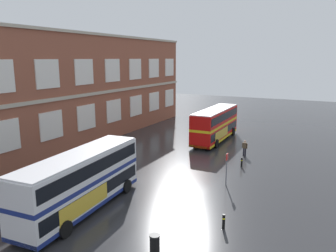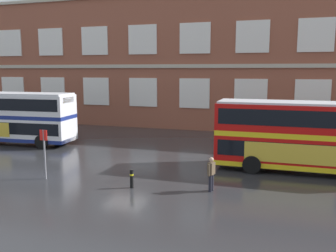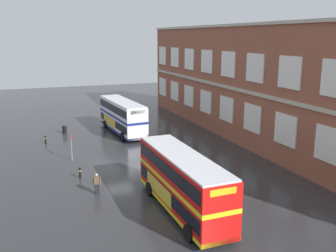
{
  "view_description": "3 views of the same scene",
  "coord_description": "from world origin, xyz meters",
  "px_view_note": "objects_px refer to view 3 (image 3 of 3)",
  "views": [
    {
      "loc": [
        -27.92,
        -11.48,
        10.32
      ],
      "look_at": [
        -0.28,
        2.69,
        3.88
      ],
      "focal_mm": 35.07,
      "sensor_mm": 36.0,
      "label": 1
    },
    {
      "loc": [
        9.35,
        -20.27,
        5.89
      ],
      "look_at": [
        1.06,
        5.41,
        1.7
      ],
      "focal_mm": 39.06,
      "sensor_mm": 36.0,
      "label": 2
    },
    {
      "loc": [
        33.14,
        -8.0,
        11.88
      ],
      "look_at": [
        2.37,
        4.01,
        3.96
      ],
      "focal_mm": 40.1,
      "sensor_mm": 36.0,
      "label": 3
    }
  ],
  "objects_px": {
    "double_decker_near": "(122,116)",
    "station_litter_bin": "(64,129)",
    "double_decker_middle": "(183,182)",
    "bus_stand_flag": "(71,145)",
    "safety_bollard_west": "(80,173)",
    "safety_bollard_east": "(46,140)",
    "waiting_passenger": "(97,183)"
  },
  "relations": [
    {
      "from": "bus_stand_flag",
      "to": "station_litter_bin",
      "type": "xyz_separation_m",
      "value": [
        -11.1,
        0.52,
        -1.12
      ]
    },
    {
      "from": "bus_stand_flag",
      "to": "safety_bollard_east",
      "type": "relative_size",
      "value": 2.84
    },
    {
      "from": "waiting_passenger",
      "to": "double_decker_near",
      "type": "bearing_deg",
      "value": 159.54
    },
    {
      "from": "double_decker_near",
      "to": "safety_bollard_east",
      "type": "relative_size",
      "value": 11.75
    },
    {
      "from": "bus_stand_flag",
      "to": "safety_bollard_east",
      "type": "xyz_separation_m",
      "value": [
        -6.99,
        -2.02,
        -1.14
      ]
    },
    {
      "from": "double_decker_middle",
      "to": "safety_bollard_west",
      "type": "distance_m",
      "value": 10.63
    },
    {
      "from": "safety_bollard_east",
      "to": "bus_stand_flag",
      "type": "bearing_deg",
      "value": 16.14
    },
    {
      "from": "safety_bollard_west",
      "to": "safety_bollard_east",
      "type": "height_order",
      "value": "same"
    },
    {
      "from": "double_decker_near",
      "to": "double_decker_middle",
      "type": "bearing_deg",
      "value": -4.16
    },
    {
      "from": "double_decker_middle",
      "to": "station_litter_bin",
      "type": "distance_m",
      "value": 25.56
    },
    {
      "from": "station_litter_bin",
      "to": "safety_bollard_west",
      "type": "xyz_separation_m",
      "value": [
        16.17,
        -0.49,
        -0.03
      ]
    },
    {
      "from": "double_decker_near",
      "to": "station_litter_bin",
      "type": "relative_size",
      "value": 10.84
    },
    {
      "from": "waiting_passenger",
      "to": "safety_bollard_east",
      "type": "bearing_deg",
      "value": -170.17
    },
    {
      "from": "safety_bollard_west",
      "to": "safety_bollard_east",
      "type": "relative_size",
      "value": 1.0
    },
    {
      "from": "double_decker_near",
      "to": "safety_bollard_east",
      "type": "distance_m",
      "value": 9.81
    },
    {
      "from": "safety_bollard_west",
      "to": "double_decker_near",
      "type": "bearing_deg",
      "value": 152.2
    },
    {
      "from": "waiting_passenger",
      "to": "safety_bollard_east",
      "type": "height_order",
      "value": "waiting_passenger"
    },
    {
      "from": "double_decker_middle",
      "to": "bus_stand_flag",
      "type": "height_order",
      "value": "double_decker_middle"
    },
    {
      "from": "safety_bollard_west",
      "to": "bus_stand_flag",
      "type": "bearing_deg",
      "value": -179.68
    },
    {
      "from": "station_litter_bin",
      "to": "double_decker_middle",
      "type": "bearing_deg",
      "value": 11.91
    },
    {
      "from": "double_decker_middle",
      "to": "waiting_passenger",
      "type": "distance_m",
      "value": 7.13
    },
    {
      "from": "double_decker_near",
      "to": "station_litter_bin",
      "type": "height_order",
      "value": "double_decker_near"
    },
    {
      "from": "double_decker_near",
      "to": "bus_stand_flag",
      "type": "distance_m",
      "value": 11.68
    },
    {
      "from": "double_decker_near",
      "to": "safety_bollard_west",
      "type": "relative_size",
      "value": 11.75
    },
    {
      "from": "station_litter_bin",
      "to": "safety_bollard_west",
      "type": "height_order",
      "value": "station_litter_bin"
    },
    {
      "from": "bus_stand_flag",
      "to": "safety_bollard_east",
      "type": "distance_m",
      "value": 7.37
    },
    {
      "from": "bus_stand_flag",
      "to": "station_litter_bin",
      "type": "distance_m",
      "value": 11.17
    },
    {
      "from": "double_decker_near",
      "to": "station_litter_bin",
      "type": "distance_m",
      "value": 7.42
    },
    {
      "from": "double_decker_middle",
      "to": "waiting_passenger",
      "type": "xyz_separation_m",
      "value": [
        -4.9,
        -5.04,
        -1.22
      ]
    },
    {
      "from": "double_decker_middle",
      "to": "bus_stand_flag",
      "type": "bearing_deg",
      "value": -157.36
    },
    {
      "from": "safety_bollard_east",
      "to": "waiting_passenger",
      "type": "bearing_deg",
      "value": 9.83
    },
    {
      "from": "waiting_passenger",
      "to": "double_decker_middle",
      "type": "bearing_deg",
      "value": 45.82
    }
  ]
}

